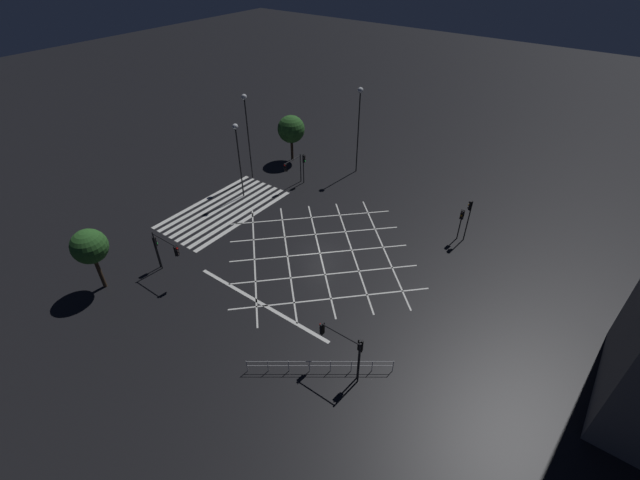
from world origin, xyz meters
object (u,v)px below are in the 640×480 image
Objects in this scene: traffic_light_ne_main at (360,351)px; street_tree_far at (291,129)px; traffic_light_se_main at (156,245)px; street_lamp_far at (237,143)px; traffic_light_nw_main at (461,219)px; traffic_light_ne_cross at (338,341)px; street_lamp_west at (246,119)px; traffic_light_se_cross at (168,249)px; street_lamp_east at (359,110)px; traffic_light_sw_main at (292,166)px; traffic_light_nw_cross at (469,212)px; street_tree_near at (89,247)px; traffic_light_sw_cross at (304,163)px.

traffic_light_ne_main is 0.64× the size of street_tree_far.
street_lamp_far is (-13.04, -2.75, 3.95)m from traffic_light_se_main.
traffic_light_se_main is (0.61, -20.12, -0.33)m from traffic_light_ne_main.
street_tree_far reaches higher than traffic_light_nw_main.
street_lamp_west is at bearing -34.89° from traffic_light_ne_cross.
traffic_light_se_cross is 18.63m from street_lamp_west.
traffic_light_ne_cross is at bearing 29.96° from street_lamp_east.
traffic_light_ne_main is 1.07× the size of traffic_light_sw_main.
traffic_light_se_cross is at bearing 5.32° from traffic_light_sw_main.
street_lamp_east reaches higher than traffic_light_nw_cross.
street_tree_far is at bearing 104.61° from traffic_light_se_cross.
street_tree_near is at bearing -41.47° from traffic_light_nw_main.
traffic_light_ne_main is 30.03m from street_lamp_west.
street_lamp_west is (-16.66, -4.84, 4.94)m from traffic_light_se_main.
traffic_light_se_cross is 0.39× the size of street_lamp_east.
traffic_light_sw_main is at bearing -26.78° from street_lamp_east.
traffic_light_nw_main is 19.17m from traffic_light_sw_main.
traffic_light_se_cross is at bearing -4.78° from street_lamp_east.
street_lamp_far is at bearing 7.56° from street_tree_far.
traffic_light_sw_main is at bearing 103.33° from street_lamp_west.
traffic_light_se_main is at bearing -9.20° from street_lamp_east.
traffic_light_sw_cross is 7.86m from street_lamp_west.
traffic_light_se_cross is 1.20× the size of traffic_light_nw_main.
traffic_light_nw_main is 23.89m from street_tree_far.
traffic_light_nw_cross is 17.40m from street_lamp_east.
traffic_light_se_main is 13.90m from street_lamp_far.
street_lamp_west reaches higher than traffic_light_nw_main.
traffic_light_se_main is at bearing -45.05° from traffic_light_nw_main.
traffic_light_nw_cross is 1.20× the size of traffic_light_sw_cross.
street_tree_near reaches higher than traffic_light_nw_cross.
traffic_light_ne_main is 26.28m from traffic_light_sw_main.
street_lamp_far is at bearing -29.02° from street_lamp_east.
traffic_light_ne_cross is at bearing 55.11° from street_lamp_west.
traffic_light_nw_main is at bearing 68.40° from street_lamp_east.
traffic_light_nw_cross is at bearing 106.27° from street_lamp_far.
traffic_light_se_cross is 14.39m from street_lamp_far.
street_tree_far is at bearing -174.86° from street_tree_near.
street_tree_far is (-10.17, -1.35, -2.19)m from street_lamp_far.
traffic_light_nw_cross is 0.77× the size of street_tree_near.
traffic_light_se_cross is 1.09× the size of traffic_light_sw_cross.
street_lamp_east reaches higher than traffic_light_se_cross.
traffic_light_se_cross is 2.08m from traffic_light_se_main.
traffic_light_ne_cross is at bearing 1.48° from traffic_light_se_cross.
traffic_light_ne_main is at bearing 48.93° from traffic_light_sw_main.
traffic_light_sw_main is at bearing -111.00° from traffic_light_sw_cross.
traffic_light_sw_main is 7.08m from street_lamp_west.
traffic_light_se_cross is 26.70m from traffic_light_nw_cross.
street_lamp_west is at bearing -171.31° from street_tree_near.
street_tree_near is (21.07, 3.22, -3.08)m from street_lamp_west.
traffic_light_ne_cross is at bearing -47.07° from traffic_light_sw_cross.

